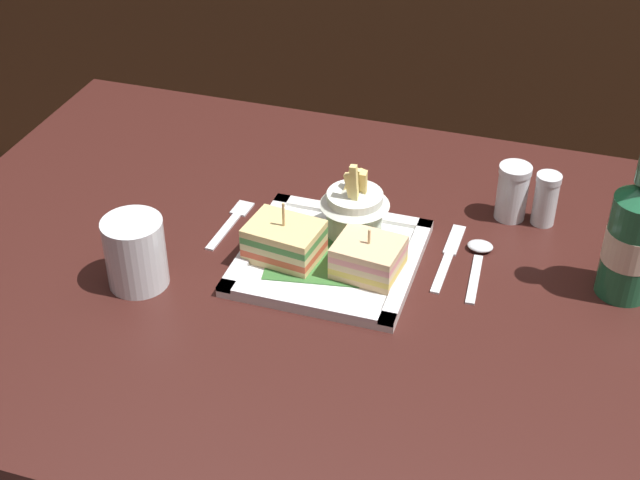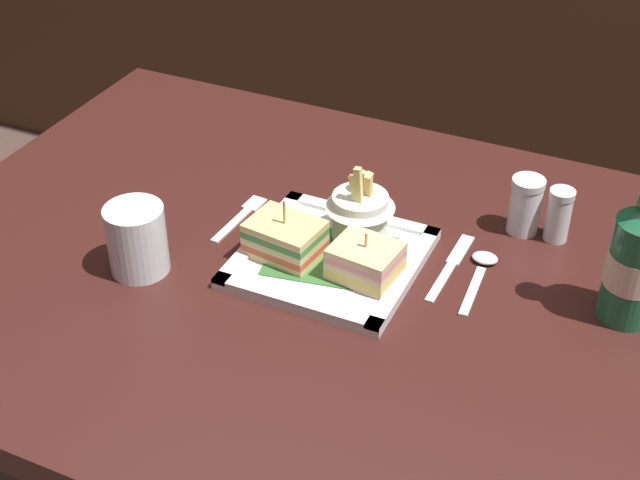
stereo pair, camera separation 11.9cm
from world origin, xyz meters
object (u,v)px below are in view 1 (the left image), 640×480
object	(u,v)px
square_plate	(330,258)
fork	(232,221)
salt_shaker	(512,195)
sandwich_half_right	(369,257)
pepper_shaker	(545,202)
spoon	(479,255)
sandwich_half_left	(285,240)
beer_bottle	(635,235)
dining_table	(311,344)
water_glass	(136,257)
fries_cup	(355,205)
knife	(449,255)

from	to	relation	value
square_plate	fork	size ratio (longest dim) A/B	1.83
square_plate	salt_shaker	world-z (taller)	salt_shaker
square_plate	sandwich_half_right	world-z (taller)	sandwich_half_right
salt_shaker	pepper_shaker	xyz separation A→B (m)	(0.05, 0.00, -0.00)
spoon	pepper_shaker	distance (m)	0.14
sandwich_half_left	beer_bottle	xyz separation A→B (m)	(0.43, 0.07, 0.05)
dining_table	sandwich_half_left	distance (m)	0.17
fork	sandwich_half_right	bearing A→B (deg)	-16.22
water_glass	fork	world-z (taller)	water_glass
sandwich_half_left	fries_cup	xyz separation A→B (m)	(0.07, 0.08, 0.02)
square_plate	sandwich_half_left	distance (m)	0.07
beer_bottle	pepper_shaker	xyz separation A→B (m)	(-0.11, 0.13, -0.05)
sandwich_half_right	beer_bottle	world-z (taller)	beer_bottle
sandwich_half_left	water_glass	distance (m)	0.19
sandwich_half_left	knife	bearing A→B (deg)	20.99
spoon	beer_bottle	bearing A→B (deg)	-4.88
fries_cup	dining_table	bearing A→B (deg)	-114.63
sandwich_half_right	salt_shaker	xyz separation A→B (m)	(0.16, 0.20, 0.00)
sandwich_half_right	beer_bottle	distance (m)	0.33
fries_cup	water_glass	world-z (taller)	fries_cup
sandwich_half_right	fries_cup	distance (m)	0.09
dining_table	knife	bearing A→B (deg)	25.54
fries_cup	water_glass	xyz separation A→B (m)	(-0.24, -0.18, -0.01)
square_plate	pepper_shaker	bearing A→B (deg)	34.94
fork	salt_shaker	distance (m)	0.40
dining_table	fork	bearing A→B (deg)	154.59
fries_cup	water_glass	bearing A→B (deg)	-143.04
pepper_shaker	salt_shaker	bearing A→B (deg)	-180.00
pepper_shaker	spoon	bearing A→B (deg)	-122.66
sandwich_half_right	fries_cup	bearing A→B (deg)	117.97
dining_table	fork	xyz separation A→B (m)	(-0.14, 0.07, 0.14)
sandwich_half_left	salt_shaker	xyz separation A→B (m)	(0.27, 0.20, 0.00)
dining_table	water_glass	xyz separation A→B (m)	(-0.20, -0.10, 0.18)
sandwich_half_left	pepper_shaker	distance (m)	0.37
fries_cup	salt_shaker	bearing A→B (deg)	31.08
dining_table	knife	xyz separation A→B (m)	(0.17, 0.08, 0.14)
beer_bottle	knife	bearing A→B (deg)	177.78
beer_bottle	salt_shaker	xyz separation A→B (m)	(-0.16, 0.13, -0.05)
water_glass	beer_bottle	bearing A→B (deg)	15.95
knife	spoon	world-z (taller)	spoon
sandwich_half_left	water_glass	world-z (taller)	same
square_plate	water_glass	distance (m)	0.25
dining_table	water_glass	size ratio (longest dim) A/B	11.80
square_plate	dining_table	bearing A→B (deg)	-138.73
beer_bottle	knife	xyz separation A→B (m)	(-0.23, 0.01, -0.09)
sandwich_half_right	fork	size ratio (longest dim) A/B	0.71
salt_shaker	fork	bearing A→B (deg)	-160.20
salt_shaker	knife	bearing A→B (deg)	-118.25
spoon	salt_shaker	size ratio (longest dim) A/B	1.62
fries_cup	pepper_shaker	distance (m)	0.27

